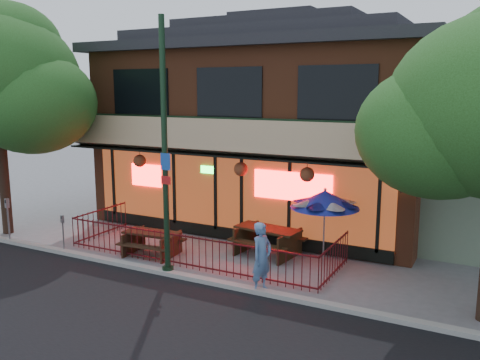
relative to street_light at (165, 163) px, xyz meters
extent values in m
plane|color=gray|center=(0.00, 0.40, -3.15)|extent=(80.00, 80.00, 0.00)
cube|color=#999993|center=(0.00, -0.10, -3.09)|extent=(80.00, 0.25, 0.12)
cube|color=brown|center=(0.00, 7.60, 0.10)|extent=(12.00, 8.00, 6.50)
cube|color=#59230F|center=(0.00, 3.58, -1.50)|extent=(11.00, 0.06, 2.60)
cube|color=#FF0C0C|center=(2.30, 3.50, -1.05)|extent=(2.60, 0.04, 0.90)
cube|color=#FF0C0C|center=(-3.40, 3.50, -1.15)|extent=(1.30, 0.04, 0.80)
cube|color=tan|center=(0.00, 3.10, 0.40)|extent=(12.20, 1.33, 1.26)
cube|color=black|center=(-3.60, 3.58, 1.85)|extent=(2.40, 0.06, 1.60)
cube|color=black|center=(0.00, 3.58, 1.85)|extent=(2.40, 0.06, 1.60)
cube|color=black|center=(3.60, 3.58, 1.85)|extent=(2.40, 0.06, 1.60)
cube|color=black|center=(0.00, 3.55, -2.90)|extent=(11.00, 0.12, 0.40)
cube|color=#FFC672|center=(5.60, 3.42, -0.60)|extent=(0.18, 0.18, 0.32)
cube|color=#4C1015|center=(0.00, 0.60, -2.20)|extent=(8.40, 0.04, 0.04)
cube|color=#4C1015|center=(0.00, 0.60, -3.03)|extent=(8.40, 0.04, 0.04)
cube|color=#4C1015|center=(-4.20, 1.90, -2.20)|extent=(0.04, 2.60, 0.04)
cube|color=#4C1015|center=(4.20, 1.90, -2.20)|extent=(0.04, 2.60, 0.04)
cylinder|color=#4C1015|center=(0.00, 0.60, -2.65)|extent=(0.02, 0.02, 1.00)
cylinder|color=black|center=(0.00, 0.00, 0.35)|extent=(0.16, 0.16, 7.00)
cylinder|color=black|center=(0.00, 0.00, -3.05)|extent=(0.32, 0.32, 0.20)
cube|color=#194CB2|center=(0.12, -0.15, 0.05)|extent=(0.30, 0.02, 0.45)
cube|color=red|center=(0.12, -0.15, -0.45)|extent=(0.30, 0.02, 0.22)
cylinder|color=#322319|center=(-7.50, 0.70, -0.59)|extent=(0.36, 0.36, 5.12)
ellipsoid|color=#224617|center=(-7.30, 1.10, 3.41)|extent=(3.64, 3.64, 2.98)
cube|color=#362113|center=(-2.06, 1.04, -2.79)|extent=(0.18, 1.27, 0.72)
cube|color=#362113|center=(-0.70, 1.17, -2.79)|extent=(0.18, 1.27, 0.72)
cube|color=#362113|center=(-1.38, 1.10, -2.43)|extent=(1.81, 0.89, 0.06)
cube|color=#362113|center=(-1.33, 0.57, -2.72)|extent=(1.77, 0.44, 0.05)
cube|color=#362113|center=(-1.43, 1.64, -2.72)|extent=(1.77, 0.44, 0.05)
cube|color=#312211|center=(1.01, 2.90, -2.73)|extent=(0.25, 1.46, 0.83)
cube|color=#312211|center=(2.57, 2.70, -2.73)|extent=(0.25, 1.46, 0.83)
cube|color=#312211|center=(1.79, 2.80, -2.32)|extent=(2.12, 1.09, 0.07)
cube|color=#312211|center=(1.72, 2.19, -2.65)|extent=(2.05, 0.57, 0.06)
cube|color=#312211|center=(1.87, 3.42, -2.65)|extent=(2.05, 0.57, 0.06)
cylinder|color=gray|center=(3.60, 2.80, -2.10)|extent=(0.05, 0.05, 2.10)
cone|color=navy|center=(3.60, 2.80, -1.19)|extent=(2.00, 2.00, 0.52)
sphere|color=gray|center=(3.60, 2.80, -0.91)|extent=(0.10, 0.10, 0.10)
imported|color=#5579AA|center=(2.88, 0.05, -2.24)|extent=(0.57, 0.75, 1.82)
cylinder|color=gray|center=(-4.00, 0.00, -2.66)|extent=(0.04, 0.04, 0.99)
cube|color=gray|center=(-4.00, 0.00, -2.06)|extent=(0.13, 0.12, 0.25)
cube|color=black|center=(-4.00, -0.04, -2.00)|extent=(0.07, 0.03, 0.09)
cylinder|color=gray|center=(-6.43, -0.08, -2.54)|extent=(0.06, 0.06, 1.23)
cube|color=gray|center=(-6.43, -0.08, -1.79)|extent=(0.16, 0.15, 0.31)
cube|color=black|center=(-6.43, -0.14, -1.72)|extent=(0.09, 0.03, 0.11)
camera|label=1|loc=(8.07, -11.07, 1.97)|focal=38.00mm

